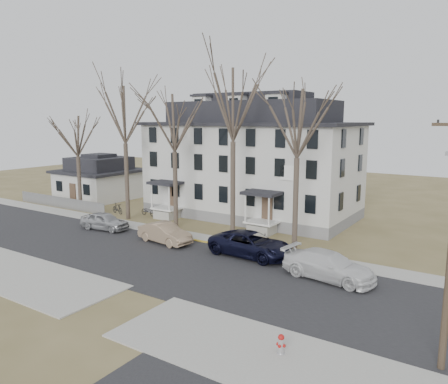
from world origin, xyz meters
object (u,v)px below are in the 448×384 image
Objects in this scene: tree_bungalow at (77,133)px; bicycle_left at (148,211)px; tree_far_left at (124,111)px; tree_center at (233,99)px; tree_mid_right at (298,119)px; car_silver at (105,221)px; car_tan at (165,234)px; car_navy at (251,245)px; fire_hydrant at (281,345)px; tree_mid_left at (174,119)px; boarding_house at (251,162)px; bicycle_right at (117,209)px; small_house at (100,180)px; car_white at (329,266)px.

tree_bungalow is 11.09m from bicycle_left.
tree_far_left reaches higher than tree_bungalow.
tree_center is 19.23m from tree_bungalow.
tree_mid_right is at bearing 0.00° from tree_far_left.
car_silver is 0.95× the size of car_tan.
car_navy is 13.01m from fire_hydrant.
car_silver reaches higher than bicycle_left.
car_navy reaches higher than car_silver.
tree_mid_right is at bearing 0.00° from tree_bungalow.
tree_bungalow is (-7.00, 0.00, -2.22)m from tree_far_left.
fire_hydrant is at bearing -39.48° from tree_mid_left.
car_navy is (3.83, -3.67, -10.23)m from tree_center.
boarding_house is at bearing 136.19° from tree_mid_right.
tree_mid_right is (5.50, 0.00, -1.48)m from tree_center.
tree_far_left is 10.14m from bicycle_right.
boarding_house is 11.38m from bicycle_left.
tree_bungalow is at bearing 180.00° from tree_far_left.
bicycle_right is at bearing -147.55° from boarding_house.
bicycle_right is (-3.23, -1.07, 0.05)m from bicycle_left.
car_tan is at bearing 99.45° from car_navy.
tree_mid_left is at bearing -54.19° from car_silver.
boarding_house is 2.39× the size of small_house.
tree_center reaches higher than car_navy.
tree_center reaches higher than car_silver.
small_house reaches higher than bicycle_right.
bicycle_left is (-5.20, 1.95, -9.12)m from tree_mid_left.
tree_bungalow is at bearing 180.00° from tree_mid_right.
fire_hydrant is at bearing -141.61° from car_navy.
tree_mid_right reaches higher than car_silver.
car_navy is (26.83, -9.86, -1.40)m from small_house.
tree_bungalow is at bearing 56.29° from car_silver.
tree_mid_left reaches higher than bicycle_left.
tree_bungalow is 11.99m from car_silver.
boarding_house is at bearing 69.80° from tree_mid_left.
tree_mid_right is at bearing -92.19° from bicycle_left.
fire_hydrant is (1.38, -9.32, -0.37)m from car_white.
tree_mid_left is 11.50m from tree_mid_right.
car_white reaches higher than car_silver.
tree_bungalow reaches higher than car_white.
tree_bungalow is at bearing 87.30° from car_white.
small_house is at bearing 78.32° from car_white.
tree_center is at bearing 0.00° from tree_bungalow.
car_white is at bearing -48.06° from tree_mid_right.
car_tan reaches higher than bicycle_right.
tree_mid_left is at bearing -106.11° from bicycle_left.
car_white is at bearing 98.42° from fire_hydrant.
car_navy is at bearing -9.13° from tree_bungalow.
boarding_house reaches higher than small_house.
bicycle_right is 1.98× the size of fire_hydrant.
small_house is 25.41m from tree_center.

